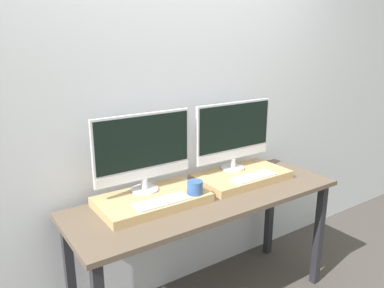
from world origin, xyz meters
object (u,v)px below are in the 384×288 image
Objects in this scene: monitor_left at (143,149)px; mug at (195,187)px; monitor_right at (234,133)px; keyboard_right at (253,177)px; keyboard_left at (162,201)px.

mug is at bearing -43.20° from monitor_left.
monitor_right is at bearing 0.00° from monitor_left.
mug is at bearing 180.00° from keyboard_right.
monitor_left is 0.37m from mug.
monitor_right is (0.46, 0.21, 0.22)m from mug.
monitor_left is at bearing 180.00° from monitor_right.
monitor_right reaches higher than mug.
monitor_left is at bearing 136.80° from mug.
monitor_left is 1.91× the size of keyboard_right.
monitor_left is 0.32m from keyboard_left.
mug reaches higher than keyboard_right.
keyboard_right is at bearing 0.00° from keyboard_left.
mug is 0.46m from keyboard_right.
monitor_right is 1.91× the size of keyboard_right.
mug is 0.15× the size of monitor_right.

